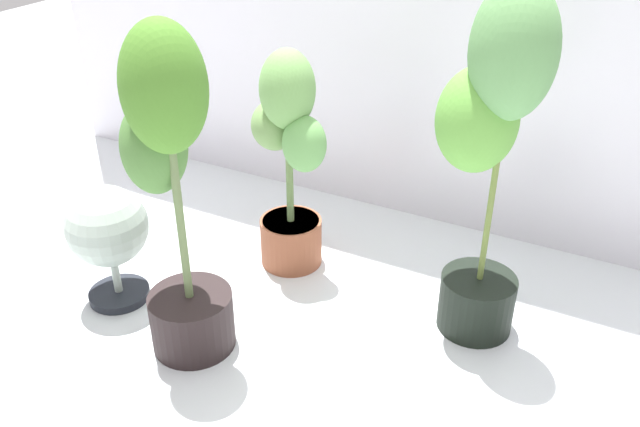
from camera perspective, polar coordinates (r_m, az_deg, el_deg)
ground_plane at (r=1.84m, az=-0.85°, el=-12.11°), size 8.00×8.00×0.00m
potted_plant_back_right at (r=1.70m, az=14.43°, el=6.08°), size 0.35×0.30×0.96m
potted_plant_back_left at (r=2.02m, az=-2.68°, el=4.78°), size 0.29×0.22×0.71m
potted_plant_front_left at (r=1.65m, az=-12.59°, el=2.54°), size 0.31×0.27×0.89m
floor_fan at (r=2.00m, az=-17.72°, el=-1.39°), size 0.33×0.33×0.37m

